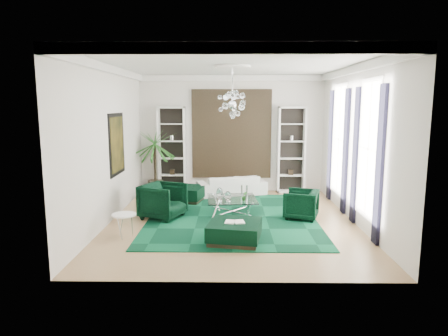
{
  "coord_description": "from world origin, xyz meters",
  "views": [
    {
      "loc": [
        -0.06,
        -9.64,
        2.88
      ],
      "look_at": [
        -0.2,
        0.5,
        1.25
      ],
      "focal_mm": 32.0,
      "sensor_mm": 36.0,
      "label": 1
    }
  ],
  "objects_px": {
    "coffee_table": "(232,206)",
    "armchair_left": "(163,201)",
    "side_table": "(124,226)",
    "ottoman_side": "(186,194)",
    "sofa": "(231,185)",
    "ottoman_front": "(235,232)",
    "armchair_right": "(301,204)",
    "palm": "(155,153)"
  },
  "relations": [
    {
      "from": "coffee_table",
      "to": "ottoman_side",
      "type": "height_order",
      "value": "ottoman_side"
    },
    {
      "from": "sofa",
      "to": "ottoman_side",
      "type": "relative_size",
      "value": 2.19
    },
    {
      "from": "sofa",
      "to": "ottoman_side",
      "type": "height_order",
      "value": "sofa"
    },
    {
      "from": "armchair_right",
      "to": "palm",
      "type": "height_order",
      "value": "palm"
    },
    {
      "from": "armchair_right",
      "to": "ottoman_side",
      "type": "distance_m",
      "value": 3.59
    },
    {
      "from": "sofa",
      "to": "armchair_left",
      "type": "height_order",
      "value": "armchair_left"
    },
    {
      "from": "coffee_table",
      "to": "side_table",
      "type": "relative_size",
      "value": 2.39
    },
    {
      "from": "ottoman_front",
      "to": "side_table",
      "type": "relative_size",
      "value": 2.01
    },
    {
      "from": "armchair_left",
      "to": "palm",
      "type": "height_order",
      "value": "palm"
    },
    {
      "from": "sofa",
      "to": "armchair_left",
      "type": "relative_size",
      "value": 2.2
    },
    {
      "from": "armchair_left",
      "to": "armchair_right",
      "type": "distance_m",
      "value": 3.5
    },
    {
      "from": "armchair_left",
      "to": "ottoman_side",
      "type": "height_order",
      "value": "armchair_left"
    },
    {
      "from": "coffee_table",
      "to": "ottoman_side",
      "type": "xyz_separation_m",
      "value": [
        -1.35,
        1.45,
        0.0
      ]
    },
    {
      "from": "armchair_left",
      "to": "side_table",
      "type": "height_order",
      "value": "armchair_left"
    },
    {
      "from": "ottoman_side",
      "to": "side_table",
      "type": "distance_m",
      "value": 3.45
    },
    {
      "from": "armchair_right",
      "to": "coffee_table",
      "type": "xyz_separation_m",
      "value": [
        -1.75,
        0.35,
        -0.15
      ]
    },
    {
      "from": "armchair_left",
      "to": "armchair_right",
      "type": "xyz_separation_m",
      "value": [
        3.5,
        0.0,
        -0.07
      ]
    },
    {
      "from": "coffee_table",
      "to": "ottoman_front",
      "type": "distance_m",
      "value": 2.1
    },
    {
      "from": "armchair_right",
      "to": "ottoman_front",
      "type": "distance_m",
      "value": 2.44
    },
    {
      "from": "side_table",
      "to": "armchair_left",
      "type": "bearing_deg",
      "value": 68.2
    },
    {
      "from": "coffee_table",
      "to": "armchair_left",
      "type": "bearing_deg",
      "value": -168.69
    },
    {
      "from": "armchair_left",
      "to": "ottoman_front",
      "type": "height_order",
      "value": "armchair_left"
    },
    {
      "from": "sofa",
      "to": "armchair_right",
      "type": "relative_size",
      "value": 2.64
    },
    {
      "from": "armchair_right",
      "to": "side_table",
      "type": "distance_m",
      "value": 4.37
    },
    {
      "from": "sofa",
      "to": "armchair_right",
      "type": "xyz_separation_m",
      "value": [
        1.75,
        -2.65,
        0.06
      ]
    },
    {
      "from": "armchair_right",
      "to": "palm",
      "type": "xyz_separation_m",
      "value": [
        -4.2,
        2.75,
        0.96
      ]
    },
    {
      "from": "armchair_right",
      "to": "coffee_table",
      "type": "bearing_deg",
      "value": -82.34
    },
    {
      "from": "palm",
      "to": "ottoman_side",
      "type": "bearing_deg",
      "value": -40.82
    },
    {
      "from": "side_table",
      "to": "palm",
      "type": "relative_size",
      "value": 0.2
    },
    {
      "from": "coffee_table",
      "to": "ottoman_front",
      "type": "xyz_separation_m",
      "value": [
        0.05,
        -2.1,
        -0.0
      ]
    },
    {
      "from": "armchair_right",
      "to": "ottoman_side",
      "type": "relative_size",
      "value": 0.83
    },
    {
      "from": "sofa",
      "to": "side_table",
      "type": "height_order",
      "value": "sofa"
    },
    {
      "from": "sofa",
      "to": "coffee_table",
      "type": "bearing_deg",
      "value": 72.98
    },
    {
      "from": "ottoman_front",
      "to": "coffee_table",
      "type": "bearing_deg",
      "value": 91.36
    },
    {
      "from": "coffee_table",
      "to": "ottoman_front",
      "type": "bearing_deg",
      "value": -88.64
    },
    {
      "from": "coffee_table",
      "to": "side_table",
      "type": "height_order",
      "value": "side_table"
    },
    {
      "from": "armchair_left",
      "to": "ottoman_front",
      "type": "bearing_deg",
      "value": -111.55
    },
    {
      "from": "ottoman_side",
      "to": "side_table",
      "type": "relative_size",
      "value": 1.87
    },
    {
      "from": "armchair_right",
      "to": "side_table",
      "type": "height_order",
      "value": "armchair_right"
    },
    {
      "from": "ottoman_side",
      "to": "side_table",
      "type": "height_order",
      "value": "side_table"
    },
    {
      "from": "ottoman_side",
      "to": "coffee_table",
      "type": "bearing_deg",
      "value": -47.05
    },
    {
      "from": "ottoman_side",
      "to": "ottoman_front",
      "type": "xyz_separation_m",
      "value": [
        1.4,
        -3.55,
        -0.01
      ]
    }
  ]
}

